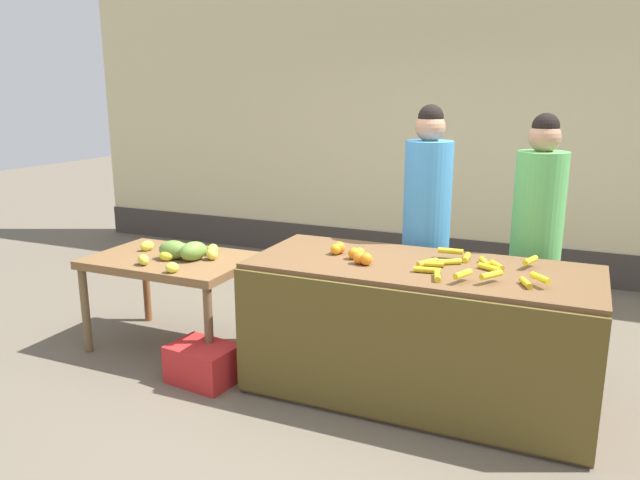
{
  "coord_description": "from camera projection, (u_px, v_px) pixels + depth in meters",
  "views": [
    {
      "loc": [
        1.28,
        -3.57,
        1.92
      ],
      "look_at": [
        -0.35,
        0.15,
        0.92
      ],
      "focal_mm": 34.14,
      "sensor_mm": 36.0,
      "label": 1
    }
  ],
  "objects": [
    {
      "name": "ground_plane",
      "position": [
        358.0,
        381.0,
        4.13
      ],
      "size": [
        24.0,
        24.0,
        0.0
      ],
      "primitive_type": "plane",
      "color": "#665B4C"
    },
    {
      "name": "produce_crate",
      "position": [
        203.0,
        363.0,
        4.1
      ],
      "size": [
        0.48,
        0.37,
        0.26
      ],
      "primitive_type": "cube",
      "rotation": [
        0.0,
        0.0,
        -0.12
      ],
      "color": "red",
      "rests_on": "ground"
    },
    {
      "name": "banana_bunch_pile",
      "position": [
        470.0,
        266.0,
        3.63
      ],
      "size": [
        0.78,
        0.62,
        0.07
      ],
      "color": "gold",
      "rests_on": "fruit_stall_counter"
    },
    {
      "name": "fruit_stall_counter",
      "position": [
        418.0,
        331.0,
        3.86
      ],
      "size": [
        2.13,
        0.91,
        0.87
      ],
      "color": "brown",
      "rests_on": "ground"
    },
    {
      "name": "produce_sack",
      "position": [
        309.0,
        308.0,
        4.89
      ],
      "size": [
        0.42,
        0.45,
        0.45
      ],
      "primitive_type": "ellipsoid",
      "rotation": [
        0.0,
        0.0,
        1.97
      ],
      "color": "maroon",
      "rests_on": "ground"
    },
    {
      "name": "mango_papaya_pile",
      "position": [
        182.0,
        252.0,
        4.46
      ],
      "size": [
        0.73,
        0.63,
        0.14
      ],
      "color": "yellow",
      "rests_on": "side_table_wooden"
    },
    {
      "name": "side_table_wooden",
      "position": [
        172.0,
        267.0,
        4.56
      ],
      "size": [
        1.19,
        0.79,
        0.71
      ],
      "color": "brown",
      "rests_on": "ground"
    },
    {
      "name": "market_wall_back",
      "position": [
        459.0,
        111.0,
        6.4
      ],
      "size": [
        9.33,
        0.23,
        3.5
      ],
      "color": "beige",
      "rests_on": "ground"
    },
    {
      "name": "vendor_woman_blue_shirt",
      "position": [
        426.0,
        232.0,
        4.42
      ],
      "size": [
        0.34,
        0.34,
        1.83
      ],
      "color": "#33333D",
      "rests_on": "ground"
    },
    {
      "name": "orange_pile",
      "position": [
        352.0,
        253.0,
        3.88
      ],
      "size": [
        0.34,
        0.27,
        0.08
      ],
      "color": "orange",
      "rests_on": "fruit_stall_counter"
    },
    {
      "name": "vendor_woman_green_shirt",
      "position": [
        536.0,
        244.0,
        4.18
      ],
      "size": [
        0.34,
        0.34,
        1.78
      ],
      "color": "#33333D",
      "rests_on": "ground"
    }
  ]
}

